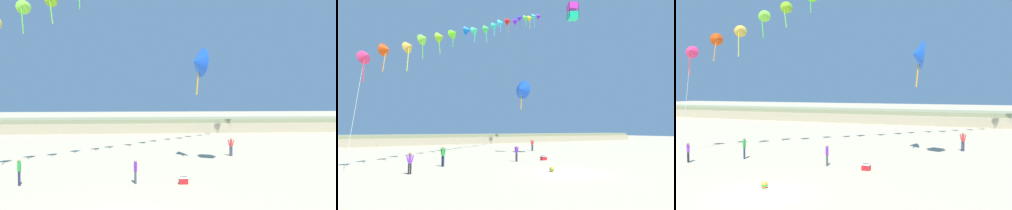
% 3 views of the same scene
% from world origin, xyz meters
% --- Properties ---
extents(dune_ridge, '(120.00, 8.42, 2.09)m').
position_xyz_m(dune_ridge, '(0.00, 42.33, 1.04)').
color(dune_ridge, tan).
rests_on(dune_ridge, ground).
extents(person_near_left, '(0.38, 0.57, 1.74)m').
position_xyz_m(person_near_left, '(-6.82, 7.55, 1.00)').
color(person_near_left, '#282D4C').
rests_on(person_near_left, ground).
extents(person_mid_center, '(0.22, 0.56, 1.59)m').
position_xyz_m(person_mid_center, '(0.35, 7.45, 0.92)').
color(person_mid_center, '#474C56').
rests_on(person_mid_center, ground).
extents(person_far_left, '(0.61, 0.24, 1.73)m').
position_xyz_m(person_far_left, '(9.17, 17.35, 1.00)').
color(person_far_left, '#282D4C').
rests_on(person_far_left, ground).
extents(large_kite_mid_trail, '(1.67, 2.66, 4.02)m').
position_xyz_m(large_kite_mid_trail, '(5.56, 14.65, 8.43)').
color(large_kite_mid_trail, blue).
extents(beach_cooler, '(0.58, 0.41, 0.46)m').
position_xyz_m(beach_cooler, '(3.37, 7.14, 0.21)').
color(beach_cooler, red).
rests_on(beach_cooler, ground).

